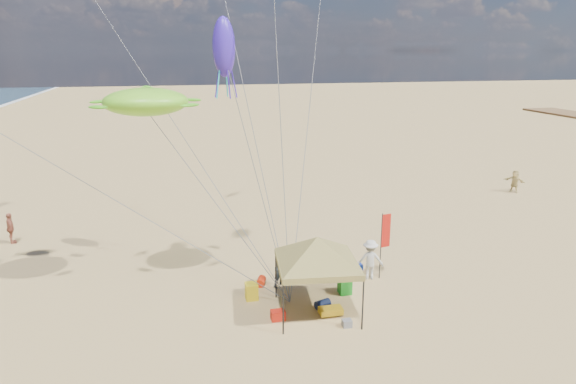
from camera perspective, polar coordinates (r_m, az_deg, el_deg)
The scene contains 18 objects.
ground at distance 21.04m, azimuth 1.89°, elevation -12.72°, with size 280.00×280.00×0.00m, color tan.
canopy_tent at distance 19.47m, azimuth 3.29°, elevation -5.34°, with size 5.86×5.86×3.64m.
feather_flag at distance 23.17m, azimuth 10.68°, elevation -4.71°, with size 0.47×0.11×3.07m.
cooler_red at distance 20.11m, azimuth -1.12°, elevation -13.53°, with size 0.54×0.38×0.38m, color red.
cooler_blue at distance 24.26m, azimuth 7.59°, elevation -8.37°, with size 0.54×0.38×0.38m, color #1432A4.
bag_navy at distance 20.95m, azimuth 3.86°, elevation -12.32°, with size 0.36×0.36×0.60m, color #0B1533.
bag_orange at distance 22.81m, azimuth -3.01°, elevation -9.88°, with size 0.36×0.36×0.60m, color red.
chair_green at distance 22.13m, azimuth 6.34°, elevation -10.31°, with size 0.50×0.50×0.70m, color #18841C.
chair_yellow at distance 21.58m, azimuth -4.08°, elevation -10.94°, with size 0.50×0.50×0.70m, color yellow.
crate_grey at distance 19.80m, azimuth 6.56°, elevation -14.29°, with size 0.34×0.30×0.28m, color slate.
beach_cart at distance 20.46m, azimuth 4.76°, elevation -13.01°, with size 0.90×0.50×0.24m, color gold.
person_near_a at distance 22.91m, azimuth 2.15°, elevation -7.92°, with size 0.62×0.40×1.69m, color tan.
person_near_b at distance 22.39m, azimuth -0.64°, elevation -8.41°, with size 0.85×0.66×1.75m, color #38444C.
person_near_c at distance 23.40m, azimuth 9.11°, elevation -7.42°, with size 1.19×0.68×1.84m, color beige.
person_far_a at distance 30.96m, azimuth -28.46°, elevation -3.57°, with size 0.99×0.41×1.68m, color #9A513B.
person_far_c at distance 40.54m, azimuth 23.88°, elevation 1.11°, with size 1.53×0.49×1.65m, color #D2BA70.
turtle_kite at distance 20.73m, azimuth -15.53°, elevation 9.63°, with size 3.25×2.60×1.08m, color #74D326.
squid_kite at distance 22.71m, azimuth -7.14°, elevation 15.70°, with size 0.96×0.96×2.51m, color #3C20BF.
Camera 1 is at (-4.85, -17.91, 9.92)m, focal length 31.99 mm.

